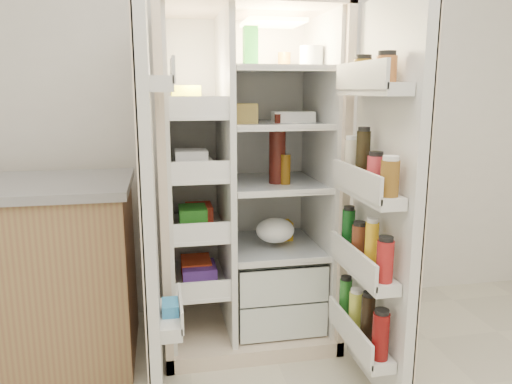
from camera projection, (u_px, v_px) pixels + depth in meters
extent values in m
cube|color=silver|center=(251.00, 94.00, 2.92)|extent=(4.00, 0.02, 2.70)
cube|color=beige|center=(236.00, 170.00, 2.93)|extent=(0.92, 0.04, 1.80)
cube|color=beige|center=(163.00, 183.00, 2.53)|extent=(0.04, 0.70, 1.80)
cube|color=beige|center=(323.00, 177.00, 2.70)|extent=(0.04, 0.70, 1.80)
cube|color=beige|center=(245.00, 8.00, 2.43)|extent=(0.92, 0.70, 0.04)
cube|color=beige|center=(246.00, 327.00, 2.79)|extent=(0.92, 0.70, 0.08)
cube|color=silver|center=(237.00, 168.00, 2.90)|extent=(0.84, 0.02, 1.68)
cube|color=silver|center=(168.00, 179.00, 2.53)|extent=(0.02, 0.62, 1.68)
cube|color=silver|center=(318.00, 174.00, 2.69)|extent=(0.02, 0.62, 1.68)
cube|color=silver|center=(225.00, 177.00, 2.59)|extent=(0.03, 0.62, 1.68)
cube|color=silver|center=(273.00, 302.00, 2.77)|extent=(0.47, 0.52, 0.19)
cube|color=silver|center=(274.00, 269.00, 2.73)|extent=(0.47, 0.52, 0.19)
cube|color=#FFD18C|center=(273.00, 23.00, 2.52)|extent=(0.30, 0.30, 0.02)
cube|color=white|center=(199.00, 279.00, 2.68)|extent=(0.28, 0.58, 0.02)
cube|color=white|center=(198.00, 227.00, 2.62)|extent=(0.28, 0.58, 0.02)
cube|color=white|center=(196.00, 173.00, 2.55)|extent=(0.28, 0.58, 0.02)
cube|color=white|center=(195.00, 115.00, 2.49)|extent=(0.28, 0.58, 0.02)
cube|color=silver|center=(273.00, 246.00, 2.72)|extent=(0.49, 0.58, 0.01)
cube|color=silver|center=(274.00, 183.00, 2.65)|extent=(0.49, 0.58, 0.01)
cube|color=silver|center=(274.00, 124.00, 2.58)|extent=(0.49, 0.58, 0.02)
cube|color=silver|center=(274.00, 70.00, 2.52)|extent=(0.49, 0.58, 0.02)
cube|color=#E34620|center=(199.00, 269.00, 2.67)|extent=(0.16, 0.20, 0.10)
cube|color=#277720|center=(197.00, 215.00, 2.60)|extent=(0.14, 0.18, 0.12)
cube|color=silver|center=(196.00, 164.00, 2.54)|extent=(0.20, 0.22, 0.07)
cube|color=yellow|center=(194.00, 99.00, 2.47)|extent=(0.15, 0.16, 0.14)
cube|color=#6B3AAE|center=(199.00, 270.00, 2.67)|extent=(0.18, 0.20, 0.09)
cube|color=red|center=(197.00, 217.00, 2.60)|extent=(0.14, 0.18, 0.10)
cube|color=white|center=(196.00, 159.00, 2.54)|extent=(0.16, 0.16, 0.12)
sphere|color=orange|center=(255.00, 320.00, 2.68)|extent=(0.07, 0.07, 0.07)
sphere|color=orange|center=(269.00, 316.00, 2.74)|extent=(0.07, 0.07, 0.07)
sphere|color=orange|center=(288.00, 317.00, 2.72)|extent=(0.07, 0.07, 0.07)
sphere|color=orange|center=(259.00, 309.00, 2.83)|extent=(0.07, 0.07, 0.07)
sphere|color=orange|center=(276.00, 309.00, 2.83)|extent=(0.07, 0.07, 0.07)
sphere|color=orange|center=(294.00, 310.00, 2.81)|extent=(0.07, 0.07, 0.07)
ellipsoid|color=#356C24|center=(273.00, 266.00, 2.75)|extent=(0.26, 0.24, 0.11)
cylinder|color=#3D110D|center=(277.00, 157.00, 2.57)|extent=(0.09, 0.09, 0.28)
cylinder|color=#65410B|center=(285.00, 169.00, 2.56)|extent=(0.06, 0.06, 0.16)
cube|color=green|center=(250.00, 47.00, 2.42)|extent=(0.07, 0.07, 0.20)
cylinder|color=silver|center=(311.00, 57.00, 2.50)|extent=(0.12, 0.12, 0.11)
cylinder|color=#AA7527|center=(284.00, 61.00, 2.64)|extent=(0.07, 0.07, 0.09)
cube|color=white|center=(293.00, 117.00, 2.60)|extent=(0.22, 0.09, 0.06)
cube|color=olive|center=(241.00, 113.00, 2.50)|extent=(0.17, 0.09, 0.10)
ellipsoid|color=white|center=(275.00, 235.00, 2.66)|extent=(0.21, 0.19, 0.13)
cube|color=gold|center=(283.00, 230.00, 2.81)|extent=(0.09, 0.11, 0.11)
cube|color=silver|center=(149.00, 208.00, 1.99)|extent=(0.05, 0.40, 1.72)
cube|color=beige|center=(143.00, 209.00, 1.99)|extent=(0.01, 0.40, 1.72)
cube|color=silver|center=(171.00, 319.00, 2.11)|extent=(0.09, 0.32, 0.06)
cube|color=silver|center=(161.00, 84.00, 1.90)|extent=(0.09, 0.32, 0.06)
cube|color=#338CCC|center=(170.00, 313.00, 2.10)|extent=(0.07, 0.12, 0.10)
cube|color=silver|center=(385.00, 203.00, 2.09)|extent=(0.05, 0.58, 1.72)
cube|color=beige|center=(390.00, 202.00, 2.10)|extent=(0.01, 0.58, 1.72)
cube|color=silver|center=(360.00, 340.00, 2.21)|extent=(0.11, 0.50, 0.05)
cube|color=silver|center=(363.00, 269.00, 2.14)|extent=(0.11, 0.50, 0.05)
cube|color=silver|center=(367.00, 192.00, 2.07)|extent=(0.11, 0.50, 0.05)
cube|color=silver|center=(372.00, 89.00, 1.98)|extent=(0.11, 0.50, 0.05)
cylinder|color=#640B0B|center=(381.00, 336.00, 1.99)|extent=(0.07, 0.07, 0.20)
cylinder|color=black|center=(368.00, 319.00, 2.12)|extent=(0.06, 0.06, 0.22)
cylinder|color=#C2CB43|center=(356.00, 311.00, 2.24)|extent=(0.06, 0.06, 0.18)
cylinder|color=#246E25|center=(345.00, 298.00, 2.37)|extent=(0.06, 0.06, 0.19)
cylinder|color=maroon|center=(385.00, 261.00, 1.93)|extent=(0.07, 0.07, 0.17)
cylinder|color=yellow|center=(371.00, 246.00, 2.05)|extent=(0.06, 0.06, 0.21)
cylinder|color=brown|center=(359.00, 243.00, 2.18)|extent=(0.07, 0.07, 0.16)
cylinder|color=#114C19|center=(348.00, 230.00, 2.30)|extent=(0.06, 0.06, 0.20)
cylinder|color=brown|center=(390.00, 179.00, 1.86)|extent=(0.07, 0.07, 0.14)
cylinder|color=#BB3039|center=(375.00, 173.00, 1.98)|extent=(0.07, 0.07, 0.14)
cylinder|color=black|center=(363.00, 158.00, 2.10)|extent=(0.06, 0.06, 0.23)
cylinder|color=beige|center=(351.00, 159.00, 2.23)|extent=(0.06, 0.06, 0.18)
cylinder|color=#A35C28|center=(386.00, 69.00, 1.85)|extent=(0.08, 0.08, 0.10)
cylinder|color=#8B6119|center=(363.00, 71.00, 2.06)|extent=(0.08, 0.08, 0.10)
cube|color=olive|center=(2.00, 280.00, 2.41)|extent=(1.26, 0.65, 0.90)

